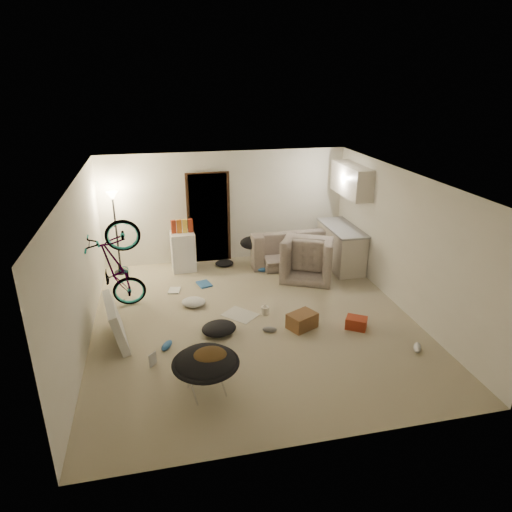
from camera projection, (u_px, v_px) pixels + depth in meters
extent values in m
cube|color=tan|center=(254.00, 320.00, 8.06)|extent=(5.50, 6.00, 0.02)
cube|color=white|center=(253.00, 179.00, 7.14)|extent=(5.50, 6.00, 0.02)
cube|color=white|center=(226.00, 207.00, 10.33)|extent=(5.50, 0.02, 2.50)
cube|color=white|center=(313.00, 354.00, 4.87)|extent=(5.50, 0.02, 2.50)
cube|color=white|center=(79.00, 268.00, 7.05)|extent=(0.02, 6.00, 2.50)
cube|color=white|center=(404.00, 242.00, 8.16)|extent=(0.02, 6.00, 2.50)
cube|color=black|center=(209.00, 218.00, 10.30)|extent=(0.85, 0.10, 2.04)
cube|color=#311D11|center=(209.00, 219.00, 10.27)|extent=(0.97, 0.04, 2.10)
cylinder|color=black|center=(121.00, 272.00, 9.98)|extent=(0.28, 0.28, 0.03)
cylinder|color=black|center=(117.00, 236.00, 9.67)|extent=(0.04, 0.04, 1.70)
cone|color=#FFE0A5|center=(112.00, 196.00, 9.35)|extent=(0.24, 0.24, 0.18)
cube|color=beige|center=(341.00, 247.00, 10.20)|extent=(0.60, 1.50, 0.88)
cube|color=gray|center=(342.00, 228.00, 10.03)|extent=(0.64, 1.54, 0.04)
cube|color=beige|center=(351.00, 180.00, 9.67)|extent=(0.38, 1.40, 0.65)
imported|color=#3C443C|center=(293.00, 250.00, 10.47)|extent=(2.04, 0.83, 0.59)
imported|color=#3C443C|center=(309.00, 260.00, 9.77)|extent=(1.35, 1.28, 0.68)
imported|color=black|center=(119.00, 286.00, 8.28)|extent=(1.80, 0.83, 1.03)
imported|color=maroon|center=(150.00, 368.00, 6.72)|extent=(0.26, 0.26, 0.02)
cube|color=white|center=(183.00, 251.00, 10.01)|extent=(0.53, 0.53, 0.86)
cube|color=maroon|center=(174.00, 227.00, 9.77)|extent=(0.11, 0.09, 0.30)
cube|color=#CC6719|center=(179.00, 227.00, 9.79)|extent=(0.11, 0.08, 0.30)
cube|color=gold|center=(185.00, 226.00, 9.81)|extent=(0.10, 0.07, 0.30)
cube|color=maroon|center=(190.00, 226.00, 9.84)|extent=(0.11, 0.08, 0.30)
cylinder|color=silver|center=(206.00, 379.00, 6.14)|extent=(0.60, 0.60, 0.42)
ellipsoid|color=black|center=(206.00, 363.00, 6.05)|extent=(0.84, 0.84, 0.35)
torus|color=black|center=(206.00, 363.00, 6.05)|extent=(0.91, 0.91, 0.07)
ellipsoid|color=#4D351A|center=(209.00, 357.00, 5.99)|extent=(0.55, 0.48, 0.22)
ellipsoid|color=black|center=(253.00, 243.00, 10.19)|extent=(0.60, 0.51, 0.28)
cube|color=silver|center=(116.00, 322.00, 7.29)|extent=(0.45, 1.09, 0.71)
cube|color=brown|center=(302.00, 321.00, 7.76)|extent=(0.57, 0.51, 0.27)
cube|color=maroon|center=(356.00, 323.00, 7.76)|extent=(0.42, 0.40, 0.20)
cylinder|color=silver|center=(265.00, 310.00, 8.23)|extent=(0.14, 0.14, 0.14)
cone|color=silver|center=(265.00, 305.00, 8.19)|extent=(0.08, 0.08, 0.06)
cube|color=beige|center=(240.00, 315.00, 8.22)|extent=(0.71, 0.72, 0.01)
cube|color=#2D61A4|center=(204.00, 284.00, 9.40)|extent=(0.33, 0.39, 0.03)
cube|color=silver|center=(174.00, 290.00, 9.13)|extent=(0.28, 0.33, 0.03)
ellipsoid|color=#2D61A4|center=(264.00, 270.00, 10.01)|extent=(0.27, 0.11, 0.10)
ellipsoid|color=slate|center=(227.00, 263.00, 10.34)|extent=(0.27, 0.28, 0.10)
ellipsoid|color=#2D61A4|center=(167.00, 345.00, 7.19)|extent=(0.25, 0.30, 0.11)
ellipsoid|color=slate|center=(270.00, 329.00, 7.66)|extent=(0.26, 0.16, 0.09)
ellipsoid|color=white|center=(417.00, 347.00, 7.14)|extent=(0.24, 0.29, 0.10)
ellipsoid|color=black|center=(219.00, 328.00, 7.60)|extent=(0.68, 0.61, 0.19)
ellipsoid|color=black|center=(224.00, 263.00, 10.33)|extent=(0.44, 0.39, 0.13)
ellipsoid|color=silver|center=(194.00, 302.00, 8.54)|extent=(0.54, 0.49, 0.14)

